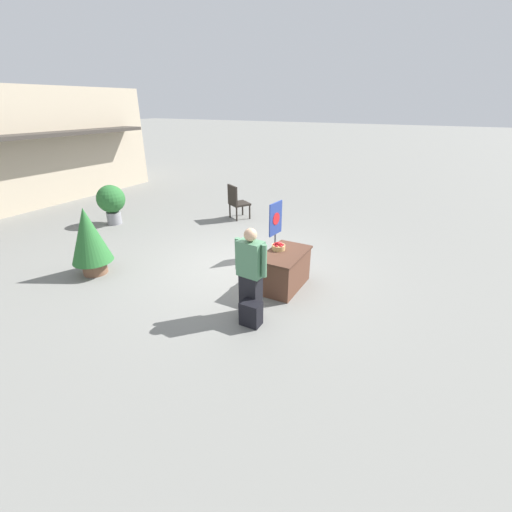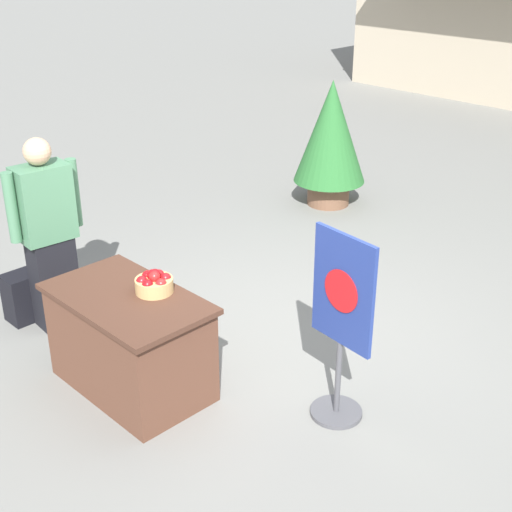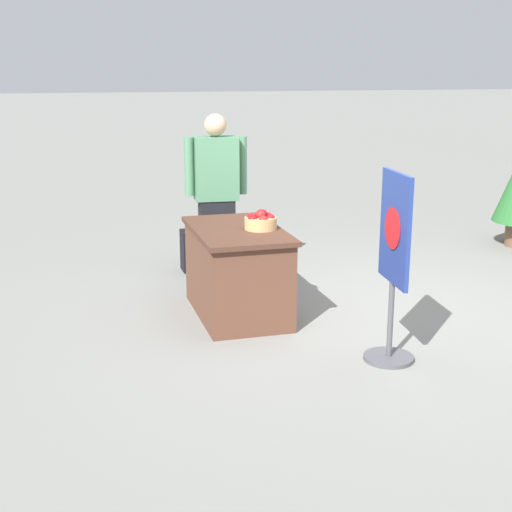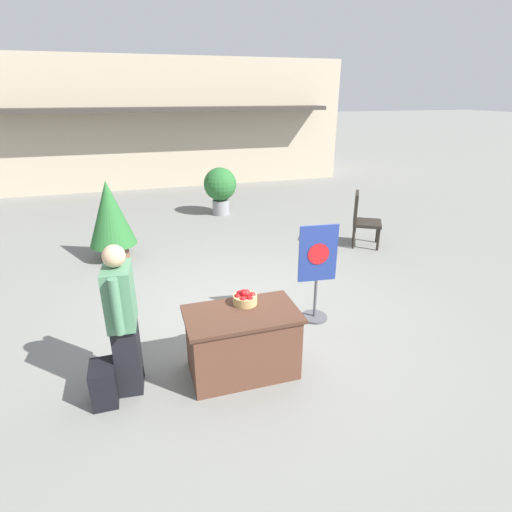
% 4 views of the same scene
% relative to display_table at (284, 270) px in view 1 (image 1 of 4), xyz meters
% --- Properties ---
extents(ground_plane, '(120.00, 120.00, 0.00)m').
position_rel_display_table_xyz_m(ground_plane, '(0.38, 1.12, -0.38)').
color(ground_plane, slate).
extents(display_table, '(1.21, 0.71, 0.75)m').
position_rel_display_table_xyz_m(display_table, '(0.00, 0.00, 0.00)').
color(display_table, brown).
rests_on(display_table, ground_plane).
extents(apple_basket, '(0.27, 0.27, 0.16)m').
position_rel_display_table_xyz_m(apple_basket, '(0.09, 0.18, 0.44)').
color(apple_basket, tan).
rests_on(apple_basket, display_table).
extents(person_visitor, '(0.29, 0.61, 1.61)m').
position_rel_display_table_xyz_m(person_visitor, '(-1.19, 0.09, 0.44)').
color(person_visitor, black).
rests_on(person_visitor, ground_plane).
extents(backpack, '(0.24, 0.34, 0.42)m').
position_rel_display_table_xyz_m(backpack, '(-1.45, -0.05, -0.17)').
color(backpack, black).
rests_on(backpack, ground_plane).
extents(poster_board, '(0.52, 0.36, 1.35)m').
position_rel_display_table_xyz_m(poster_board, '(1.25, 0.80, 0.34)').
color(poster_board, '#4C4C51').
rests_on(poster_board, ground_plane).
extents(patio_chair, '(0.75, 0.75, 1.08)m').
position_rel_display_table_xyz_m(patio_chair, '(3.36, 3.17, 0.22)').
color(patio_chair, '#28231E').
rests_on(patio_chair, ground_plane).
extents(potted_plant_near_right, '(0.84, 0.84, 1.48)m').
position_rel_display_table_xyz_m(potted_plant_near_right, '(-1.42, 3.87, 0.45)').
color(potted_plant_near_right, brown).
rests_on(potted_plant_near_right, ground_plane).
extents(potted_plant_far_right, '(0.82, 0.82, 1.19)m').
position_rel_display_table_xyz_m(potted_plant_far_right, '(1.13, 6.21, 0.34)').
color(potted_plant_far_right, gray).
rests_on(potted_plant_far_right, ground_plane).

